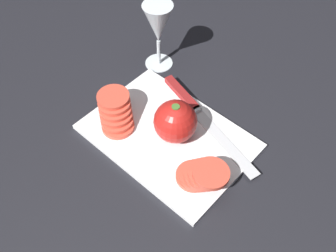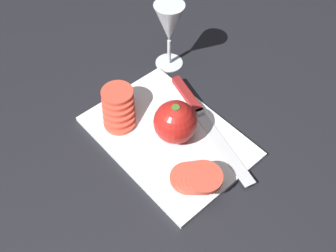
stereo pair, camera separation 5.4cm
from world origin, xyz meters
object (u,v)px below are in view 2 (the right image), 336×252
at_px(knife, 196,108).
at_px(tomato_slice_stack_near, 119,107).
at_px(wine_glass, 169,26).
at_px(tomato_slice_stack_far, 196,177).
at_px(whole_tomato, 176,120).

xyz_separation_m(knife, tomato_slice_stack_near, (0.10, 0.14, 0.02)).
bearing_deg(wine_glass, tomato_slice_stack_near, 107.33).
distance_m(tomato_slice_stack_near, tomato_slice_stack_far, 0.23).
relative_size(whole_tomato, tomato_slice_stack_near, 0.87).
bearing_deg(wine_glass, whole_tomato, 141.57).
bearing_deg(tomato_slice_stack_near, wine_glass, -72.67).
height_order(knife, tomato_slice_stack_far, tomato_slice_stack_far).
xyz_separation_m(knife, tomato_slice_stack_far, (-0.13, 0.13, 0.02)).
height_order(wine_glass, knife, wine_glass).
bearing_deg(tomato_slice_stack_near, tomato_slice_stack_far, -178.87).
bearing_deg(tomato_slice_stack_far, tomato_slice_stack_near, 1.13).
relative_size(knife, tomato_slice_stack_near, 2.97).
height_order(tomato_slice_stack_near, tomato_slice_stack_far, tomato_slice_stack_near).
distance_m(whole_tomato, knife, 0.09).
bearing_deg(tomato_slice_stack_far, knife, -44.59).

